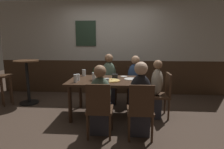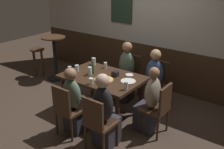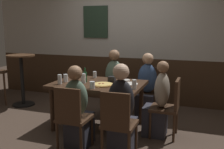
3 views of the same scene
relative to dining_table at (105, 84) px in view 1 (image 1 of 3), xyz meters
The scene contains 27 objects.
ground_plane 0.65m from the dining_table, ahead, with size 12.00×12.00×0.00m, color #423328.
wall_back 1.77m from the dining_table, 90.17° to the left, with size 6.40×0.13×2.60m.
dining_table is the anchor object (origin of this frame).
chair_mid_far 0.91m from the dining_table, 90.00° to the left, with size 0.40×0.40×0.88m.
chair_mid_near 0.91m from the dining_table, 90.00° to the right, with size 0.40×0.40×0.88m.
chair_head_east 1.14m from the dining_table, ahead, with size 0.40×0.40×0.88m.
chair_right_far 1.10m from the dining_table, 54.91° to the left, with size 0.40×0.40×0.88m.
chair_right_near 1.10m from the dining_table, 54.91° to the right, with size 0.40×0.40×0.88m.
person_mid_far 0.75m from the dining_table, 90.00° to the left, with size 0.34×0.37×1.20m.
person_mid_near 0.75m from the dining_table, 90.00° to the right, with size 0.34×0.37×1.13m.
person_head_east 0.98m from the dining_table, ahead, with size 0.37×0.34×1.14m.
person_right_far 0.98m from the dining_table, 49.35° to the left, with size 0.34×0.37×1.16m.
person_right_near 0.97m from the dining_table, 49.40° to the right, with size 0.34×0.37×1.19m.
pizza 0.21m from the dining_table, 44.77° to the right, with size 0.33×0.33×0.03m.
tumbler_short 0.41m from the dining_table, 80.10° to the right, with size 0.08×0.08×0.10m.
beer_glass_tall 0.28m from the dining_table, 155.26° to the right, with size 0.07×0.07×0.15m.
beer_glass_half 0.62m from the dining_table, 151.49° to the right, with size 0.06×0.06×0.15m.
pint_glass_stout 0.55m from the dining_table, 168.52° to the right, with size 0.07×0.07×0.12m.
pint_glass_pale 0.43m from the dining_table, 120.64° to the left, with size 0.06×0.06×0.11m.
pint_glass_amber 0.70m from the dining_table, 18.31° to the right, with size 0.06×0.06×0.14m.
highball_clear 0.64m from the dining_table, 144.86° to the left, with size 0.08×0.08×0.14m.
beer_bottle_green 0.29m from the dining_table, behind, with size 0.06×0.06×0.23m.
plate_white_large 0.51m from the dining_table, ahead, with size 0.26×0.26×0.01m, color white.
plate_white_small 0.49m from the dining_table, 41.74° to the left, with size 0.14×0.14×0.01m, color white.
condiment_caddy 0.26m from the dining_table, 36.50° to the left, with size 0.11×0.09×0.09m, color black.
side_bar_table 2.02m from the dining_table, 163.05° to the left, with size 0.56×0.56×1.05m.
bar_stool 2.43m from the dining_table, 169.56° to the left, with size 0.34×0.34×0.72m.
Camera 1 is at (0.38, -3.52, 1.49)m, focal length 29.32 mm.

